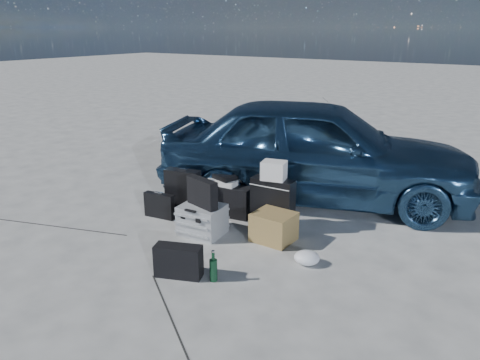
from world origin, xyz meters
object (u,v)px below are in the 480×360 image
object	(u,v)px
car	(316,149)
suitcase_left	(183,192)
suitcase_right	(273,204)
duffel_bag	(224,198)
pelican_case	(202,220)
briefcase	(159,206)
cardboard_box	(274,227)
green_bottle	(213,266)

from	to	relation	value
car	suitcase_left	size ratio (longest dim) A/B	7.10
suitcase_left	suitcase_right	world-z (taller)	suitcase_right
suitcase_right	duffel_bag	size ratio (longest dim) A/B	0.79
car	suitcase_left	distance (m)	1.89
pelican_case	suitcase_right	bearing A→B (deg)	39.86
car	briefcase	size ratio (longest dim) A/B	10.24
pelican_case	briefcase	world-z (taller)	pelican_case
briefcase	suitcase_left	bearing A→B (deg)	49.31
duffel_bag	cardboard_box	distance (m)	1.03
pelican_case	suitcase_left	world-z (taller)	suitcase_left
briefcase	cardboard_box	xyz separation A→B (m)	(1.54, 0.21, 0.01)
duffel_bag	cardboard_box	world-z (taller)	duffel_bag
briefcase	suitcase_left	xyz separation A→B (m)	(0.17, 0.27, 0.14)
duffel_bag	suitcase_right	bearing A→B (deg)	-14.47
suitcase_left	duffel_bag	bearing A→B (deg)	27.51
pelican_case	green_bottle	bearing A→B (deg)	-51.98
pelican_case	duffel_bag	world-z (taller)	duffel_bag
cardboard_box	suitcase_right	bearing A→B (deg)	122.61
briefcase	cardboard_box	world-z (taller)	cardboard_box
cardboard_box	duffel_bag	bearing A→B (deg)	158.36
pelican_case	suitcase_left	size ratio (longest dim) A/B	0.82
briefcase	green_bottle	world-z (taller)	briefcase
car	suitcase_left	bearing A→B (deg)	121.50
briefcase	duffel_bag	xyz separation A→B (m)	(0.58, 0.59, 0.04)
duffel_bag	car	bearing A→B (deg)	48.11
pelican_case	suitcase_right	distance (m)	0.85
pelican_case	cardboard_box	distance (m)	0.84
pelican_case	duffel_bag	distance (m)	0.71
briefcase	suitcase_left	world-z (taller)	suitcase_left
briefcase	suitcase_right	distance (m)	1.45
suitcase_right	car	bearing A→B (deg)	87.98
pelican_case	duffel_bag	xyz separation A→B (m)	(-0.18, 0.69, 0.02)
green_bottle	briefcase	bearing A→B (deg)	149.74
car	pelican_case	xyz separation A→B (m)	(-0.57, -1.80, -0.54)
suitcase_left	green_bottle	distance (m)	1.76
green_bottle	suitcase_left	bearing A→B (deg)	139.39
car	suitcase_right	xyz separation A→B (m)	(0.02, -1.20, -0.40)
suitcase_left	car	bearing A→B (deg)	40.38
suitcase_left	duffel_bag	world-z (taller)	suitcase_left
car	cardboard_box	xyz separation A→B (m)	(0.21, -1.49, -0.55)
car	green_bottle	distance (m)	2.65
pelican_case	green_bottle	size ratio (longest dim) A/B	1.61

